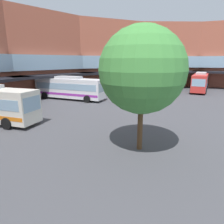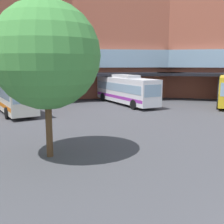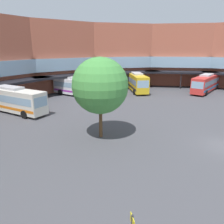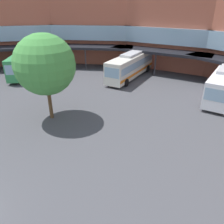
{
  "view_description": "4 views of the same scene",
  "coord_description": "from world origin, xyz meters",
  "px_view_note": "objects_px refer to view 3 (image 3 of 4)",
  "views": [
    {
      "loc": [
        -18.78,
        5.51,
        6.18
      ],
      "look_at": [
        -2.96,
        15.15,
        1.37
      ],
      "focal_mm": 32.14,
      "sensor_mm": 36.0,
      "label": 1
    },
    {
      "loc": [
        -8.03,
        -4.53,
        5.12
      ],
      "look_at": [
        -2.55,
        11.31,
        2.2
      ],
      "focal_mm": 44.93,
      "sensor_mm": 36.0,
      "label": 2
    },
    {
      "loc": [
        -21.88,
        -4.86,
        9.31
      ],
      "look_at": [
        -2.36,
        12.8,
        1.48
      ],
      "focal_mm": 35.24,
      "sensor_mm": 36.0,
      "label": 3
    },
    {
      "loc": [
        11.65,
        -0.51,
        10.78
      ],
      "look_at": [
        0.02,
        12.87,
        1.94
      ],
      "focal_mm": 35.51,
      "sensor_mm": 36.0,
      "label": 4
    }
  ],
  "objects_px": {
    "bus_2": "(206,83)",
    "bus_4": "(11,99)",
    "plaza_tree": "(100,86)",
    "bus_5": "(137,82)",
    "bus_3": "(79,87)"
  },
  "relations": [
    {
      "from": "bus_3",
      "to": "plaza_tree",
      "type": "xyz_separation_m",
      "value": [
        -11.46,
        -17.34,
        3.65
      ]
    },
    {
      "from": "bus_2",
      "to": "bus_4",
      "type": "distance_m",
      "value": 38.03
    },
    {
      "from": "bus_2",
      "to": "bus_5",
      "type": "relative_size",
      "value": 1.25
    },
    {
      "from": "bus_2",
      "to": "bus_4",
      "type": "height_order",
      "value": "bus_4"
    },
    {
      "from": "bus_2",
      "to": "bus_4",
      "type": "bearing_deg",
      "value": -29.32
    },
    {
      "from": "bus_4",
      "to": "plaza_tree",
      "type": "relative_size",
      "value": 1.51
    },
    {
      "from": "bus_4",
      "to": "bus_5",
      "type": "distance_m",
      "value": 25.79
    },
    {
      "from": "bus_5",
      "to": "bus_4",
      "type": "bearing_deg",
      "value": -58.4
    },
    {
      "from": "bus_5",
      "to": "plaza_tree",
      "type": "height_order",
      "value": "plaza_tree"
    },
    {
      "from": "bus_2",
      "to": "bus_3",
      "type": "xyz_separation_m",
      "value": [
        -21.05,
        16.55,
        -0.04
      ]
    },
    {
      "from": "bus_2",
      "to": "plaza_tree",
      "type": "relative_size",
      "value": 1.48
    },
    {
      "from": "bus_4",
      "to": "bus_5",
      "type": "relative_size",
      "value": 1.28
    },
    {
      "from": "bus_5",
      "to": "plaza_tree",
      "type": "distance_m",
      "value": 26.56
    },
    {
      "from": "bus_3",
      "to": "bus_5",
      "type": "height_order",
      "value": "bus_5"
    },
    {
      "from": "bus_4",
      "to": "bus_5",
      "type": "xyz_separation_m",
      "value": [
        25.44,
        -4.24,
        0.08
      ]
    }
  ]
}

